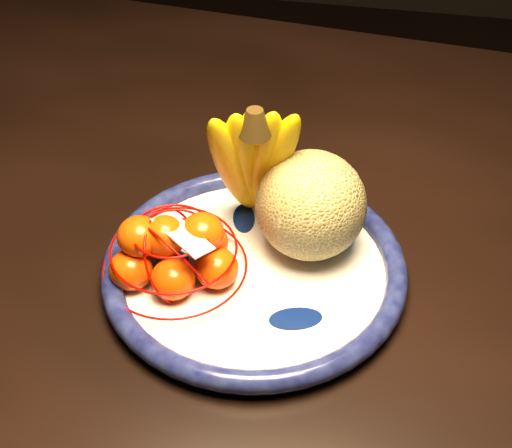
% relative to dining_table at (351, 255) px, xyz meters
% --- Properties ---
extents(dining_table, '(1.67, 1.11, 0.79)m').
position_rel_dining_table_xyz_m(dining_table, '(0.00, 0.00, 0.00)').
color(dining_table, black).
rests_on(dining_table, ground).
extents(fruit_bowl, '(0.34, 0.34, 0.03)m').
position_rel_dining_table_xyz_m(fruit_bowl, '(-0.10, -0.14, 0.10)').
color(fruit_bowl, white).
rests_on(fruit_bowl, dining_table).
extents(cantaloupe, '(0.12, 0.12, 0.12)m').
position_rel_dining_table_xyz_m(cantaloupe, '(-0.05, -0.10, 0.16)').
color(cantaloupe, olive).
rests_on(cantaloupe, fruit_bowl).
extents(banana_bunch, '(0.13, 0.13, 0.20)m').
position_rel_dining_table_xyz_m(banana_bunch, '(-0.12, -0.07, 0.20)').
color(banana_bunch, yellow).
rests_on(banana_bunch, fruit_bowl).
extents(mandarin_bag, '(0.17, 0.17, 0.10)m').
position_rel_dining_table_xyz_m(mandarin_bag, '(-0.19, -0.17, 0.13)').
color(mandarin_bag, '#F64A0A').
rests_on(mandarin_bag, fruit_bowl).
extents(price_tag, '(0.07, 0.06, 0.01)m').
position_rel_dining_table_xyz_m(price_tag, '(-0.17, -0.18, 0.17)').
color(price_tag, white).
rests_on(price_tag, mandarin_bag).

